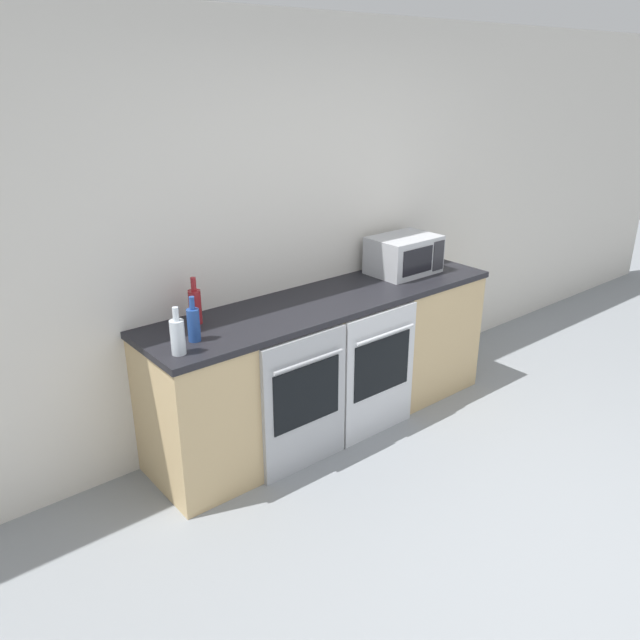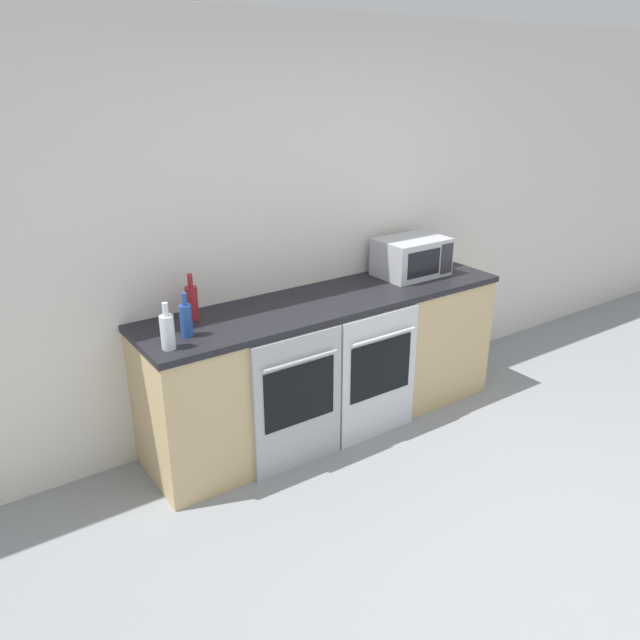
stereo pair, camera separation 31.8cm
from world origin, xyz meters
name	(u,v)px [view 1 (the left image)]	position (x,y,z in m)	size (l,w,h in m)	color
ground_plane	(581,580)	(0.00, 0.00, 0.00)	(16.00, 16.00, 0.00)	gray
wall_back	(296,229)	(0.00, 2.22, 1.30)	(10.00, 0.06, 2.60)	silver
counter_back	(328,362)	(0.00, 1.88, 0.46)	(2.51, 0.63, 0.91)	tan
oven_left	(305,403)	(-0.44, 1.56, 0.44)	(0.60, 0.06, 0.87)	#A8AAAF
oven_right	(380,373)	(0.17, 1.56, 0.44)	(0.60, 0.06, 0.87)	silver
microwave	(404,255)	(0.76, 1.95, 1.04)	(0.48, 0.35, 0.26)	#B7BABF
bottle_blue	(194,324)	(-0.99, 1.82, 1.01)	(0.07, 0.07, 0.25)	#234793
bottle_red	(195,305)	(-0.86, 2.03, 1.02)	(0.07, 0.07, 0.28)	maroon
bottle_clear	(178,336)	(-1.14, 1.72, 1.01)	(0.07, 0.07, 0.25)	silver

